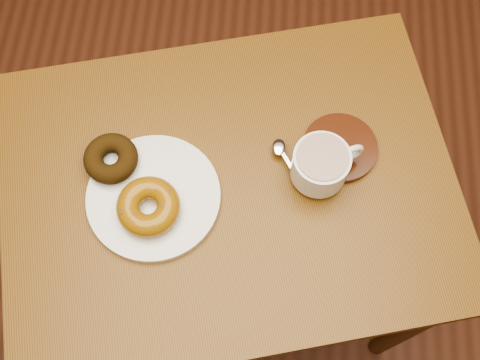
# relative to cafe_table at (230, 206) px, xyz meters

# --- Properties ---
(ground) EXTENTS (6.00, 6.00, 0.00)m
(ground) POSITION_rel_cafe_table_xyz_m (-0.00, 0.12, -0.63)
(ground) COLOR #572C1B
(ground) RESTS_ON ground
(cafe_table) EXTENTS (0.93, 0.78, 0.75)m
(cafe_table) POSITION_rel_cafe_table_xyz_m (0.00, 0.00, 0.00)
(cafe_table) COLOR brown
(cafe_table) RESTS_ON ground
(donut_plate) EXTENTS (0.32, 0.32, 0.01)m
(donut_plate) POSITION_rel_cafe_table_xyz_m (-0.13, -0.04, 0.13)
(donut_plate) COLOR white
(donut_plate) RESTS_ON cafe_table
(donut_cinnamon) EXTENTS (0.13, 0.13, 0.03)m
(donut_cinnamon) POSITION_rel_cafe_table_xyz_m (-0.21, 0.02, 0.15)
(donut_cinnamon) COLOR #301F09
(donut_cinnamon) RESTS_ON donut_plate
(donut_caramel) EXTENTS (0.13, 0.13, 0.04)m
(donut_caramel) POSITION_rel_cafe_table_xyz_m (-0.13, -0.07, 0.15)
(donut_caramel) COLOR #946210
(donut_caramel) RESTS_ON donut_plate
(saucer) EXTENTS (0.16, 0.16, 0.01)m
(saucer) POSITION_rel_cafe_table_xyz_m (0.19, 0.08, 0.13)
(saucer) COLOR #391607
(saucer) RESTS_ON cafe_table
(coffee_cup) EXTENTS (0.12, 0.10, 0.07)m
(coffee_cup) POSITION_rel_cafe_table_xyz_m (0.16, 0.03, 0.17)
(coffee_cup) COLOR white
(coffee_cup) RESTS_ON saucer
(teaspoon) EXTENTS (0.06, 0.10, 0.01)m
(teaspoon) POSITION_rel_cafe_table_xyz_m (0.09, 0.06, 0.14)
(teaspoon) COLOR silver
(teaspoon) RESTS_ON saucer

